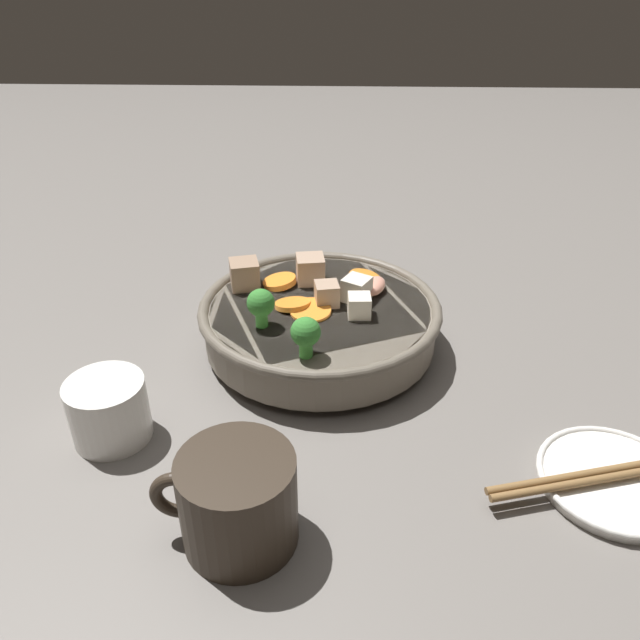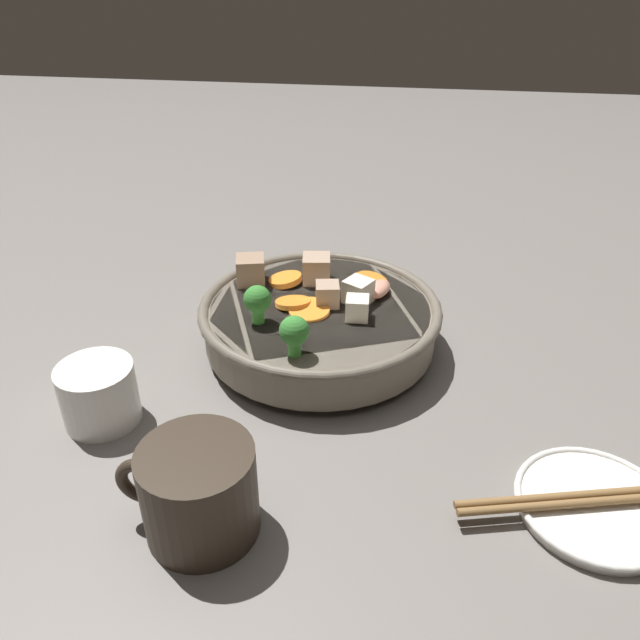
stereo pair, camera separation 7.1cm
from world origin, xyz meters
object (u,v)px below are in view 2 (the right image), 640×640
at_px(tea_cup, 99,393).
at_px(dark_mug, 198,491).
at_px(stirfry_bowl, 319,318).
at_px(chopsticks_pair, 598,498).
at_px(side_saucer, 595,506).

xyz_separation_m(tea_cup, dark_mug, (-0.14, 0.11, 0.01)).
xyz_separation_m(stirfry_bowl, chopsticks_pair, (-0.26, 0.21, -0.02)).
relative_size(stirfry_bowl, side_saucer, 2.08).
bearing_deg(tea_cup, chopsticks_pair, 173.81).
bearing_deg(side_saucer, tea_cup, -6.19).
height_order(side_saucer, chopsticks_pair, chopsticks_pair).
distance_m(stirfry_bowl, side_saucer, 0.34).
bearing_deg(stirfry_bowl, tea_cup, 39.85).
bearing_deg(tea_cup, side_saucer, 173.81).
distance_m(stirfry_bowl, chopsticks_pair, 0.34).
xyz_separation_m(stirfry_bowl, tea_cup, (0.19, 0.16, -0.01)).
distance_m(stirfry_bowl, tea_cup, 0.25).
distance_m(tea_cup, dark_mug, 0.18).
bearing_deg(chopsticks_pair, dark_mug, 11.42).
height_order(side_saucer, dark_mug, dark_mug).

